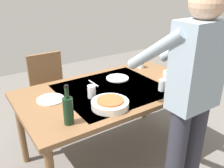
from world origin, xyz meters
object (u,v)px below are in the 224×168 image
Objects in this scene: dining_table at (112,96)px; water_cup_far_left at (141,64)px; serving_bowl_pasta at (110,104)px; water_cup_near_right at (162,85)px; person_server at (191,95)px; wine_glass_left at (182,80)px; side_bowl_salad at (172,74)px; water_cup_near_left at (92,92)px; dinner_plate_far at (51,99)px; wine_bottle at (68,110)px; dinner_plate_near at (117,78)px; chair_near at (50,88)px.

dining_table is 17.57× the size of water_cup_far_left.
water_cup_near_right is at bearing -179.95° from serving_bowl_pasta.
water_cup_near_right is 1.08× the size of water_cup_far_left.
water_cup_far_left is (-0.42, -1.04, -0.15)m from person_server.
wine_glass_left is 0.34m from side_bowl_salad.
water_cup_near_left is 0.61× the size of side_bowl_salad.
dinner_plate_far is at bearing -22.60° from water_cup_near_right.
side_bowl_salad is (-0.51, -0.64, -0.16)m from person_server.
person_server reaches higher than serving_bowl_pasta.
wine_bottle reaches higher than serving_bowl_pasta.
dining_table is 5.71× the size of wine_bottle.
water_cup_near_right is (-0.93, -0.03, -0.06)m from wine_bottle.
wine_bottle reaches higher than dinner_plate_far.
dinner_plate_near is at bearing -130.53° from serving_bowl_pasta.
side_bowl_salad is (-0.88, -0.18, 0.00)m from serving_bowl_pasta.
water_cup_far_left is (-0.90, 0.56, 0.28)m from chair_near.
side_bowl_salad is 0.57m from dinner_plate_near.
person_server is 0.49m from wine_glass_left.
dinner_plate_near is at bearing -152.29° from water_cup_near_left.
chair_near is 0.83m from dinner_plate_far.
water_cup_near_left is 0.35m from dinner_plate_far.
wine_bottle is at bearing 77.12° from chair_near.
dinner_plate_far is (0.35, -0.38, -0.03)m from serving_bowl_pasta.
chair_near is 1.17m from serving_bowl_pasta.
serving_bowl_pasta is 0.52m from dinner_plate_far.
dinner_plate_near reaches higher than dining_table.
wine_bottle is 1.64× the size of side_bowl_salad.
water_cup_near_left reaches higher than water_cup_near_right.
wine_glass_left is at bearing 122.82° from chair_near.
person_server reaches higher than dinner_plate_near.
person_server reaches higher than wine_glass_left.
wine_bottle is at bearing -29.91° from person_server.
person_server is at bearing 150.09° from wine_bottle.
wine_bottle is 1.27m from side_bowl_salad.
serving_bowl_pasta reaches higher than dinner_plate_far.
wine_bottle is 0.43m from water_cup_near_left.
serving_bowl_pasta is 1.30× the size of dinner_plate_near.
wine_bottle is 0.43m from dinner_plate_far.
wine_glass_left is 1.57× the size of water_cup_far_left.
water_cup_far_left is (-1.17, -0.61, -0.06)m from wine_bottle.
dining_table is at bearing -37.66° from water_cup_near_right.
serving_bowl_pasta is 0.60m from dinner_plate_near.
wine_glass_left is 0.66× the size of dinner_plate_near.
water_cup_near_right reaches higher than dinner_plate_far.
dinner_plate_far is (0.32, -0.15, -0.05)m from water_cup_near_left.
serving_bowl_pasta is (0.57, 0.00, -0.02)m from water_cup_near_right.
dining_table is 0.81m from person_server.
water_cup_far_left reaches higher than dinner_plate_far.
wine_glass_left is at bearing 142.47° from dining_table.
chair_near is 3.96× the size of dinner_plate_far.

